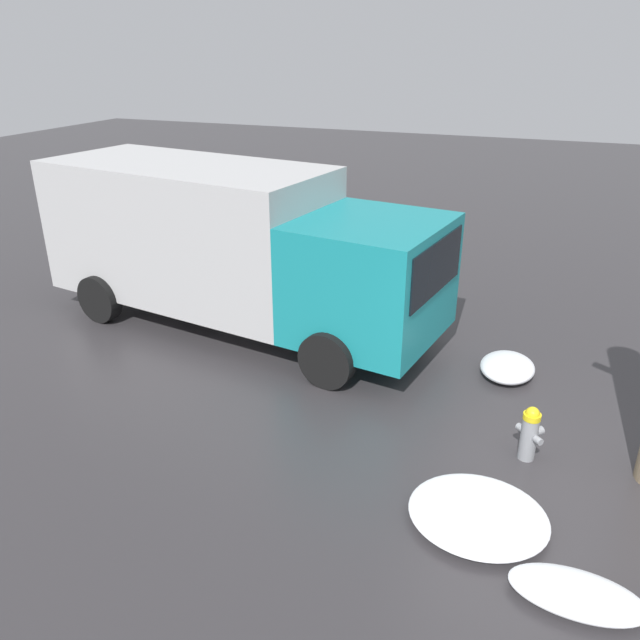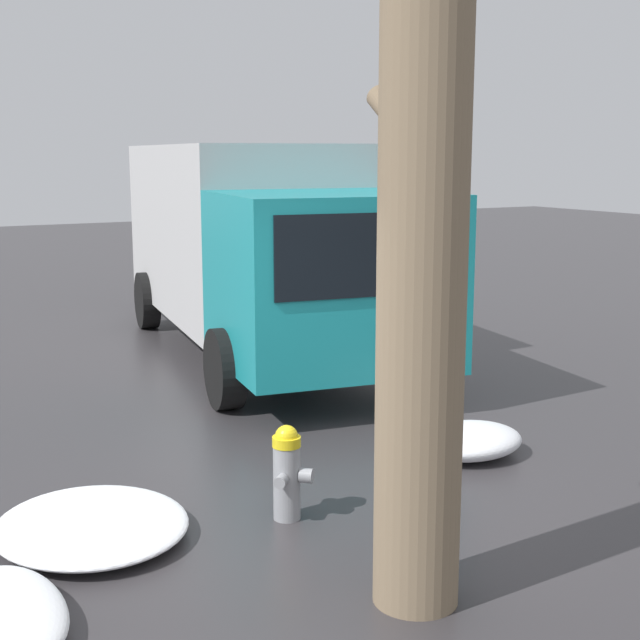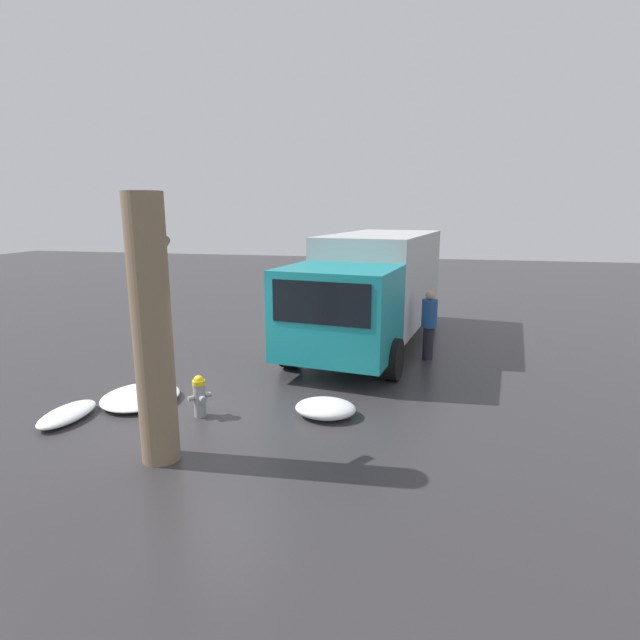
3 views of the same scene
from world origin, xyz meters
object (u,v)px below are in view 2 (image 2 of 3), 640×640
at_px(fire_hydrant, 287,471).
at_px(pedestrian, 392,290).
at_px(tree_trunk, 421,304).
at_px(delivery_truck, 258,240).

relative_size(fire_hydrant, pedestrian, 0.45).
distance_m(tree_trunk, delivery_truck, 7.39).
bearing_deg(fire_hydrant, delivery_truck, 109.63).
xyz_separation_m(fire_hydrant, tree_trunk, (-1.52, -0.12, 1.52)).
height_order(tree_trunk, delivery_truck, tree_trunk).
bearing_deg(pedestrian, fire_hydrant, -80.84).
distance_m(fire_hydrant, pedestrian, 5.82).
relative_size(fire_hydrant, tree_trunk, 0.20).
relative_size(tree_trunk, pedestrian, 2.25).
bearing_deg(tree_trunk, fire_hydrant, 4.59).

